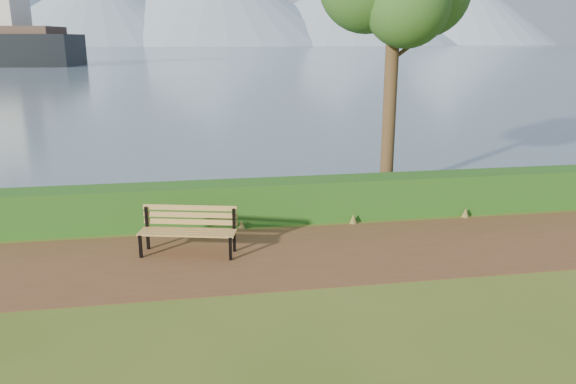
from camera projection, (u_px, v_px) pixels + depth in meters
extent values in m
plane|color=#495F1B|center=(305.00, 260.00, 11.34)|extent=(140.00, 140.00, 0.00)
cube|color=brown|center=(302.00, 254.00, 11.62)|extent=(40.00, 3.40, 0.01)
cube|color=#214D16|center=(284.00, 201.00, 13.67)|extent=(32.00, 0.85, 1.00)
cube|color=#495F76|center=(193.00, 48.00, 258.43)|extent=(700.00, 510.00, 0.00)
cone|color=#8195AC|center=(97.00, 8.00, 370.53)|extent=(160.00, 160.00, 48.00)
cone|color=#8195AC|center=(344.00, 9.00, 402.95)|extent=(170.00, 170.00, 50.00)
cone|color=#8195AC|center=(456.00, 5.00, 426.19)|extent=(150.00, 150.00, 58.00)
cone|color=#8195AC|center=(176.00, 20.00, 413.72)|extent=(120.00, 120.00, 35.00)
cone|color=#8195AC|center=(386.00, 18.00, 434.61)|extent=(130.00, 130.00, 40.00)
cube|color=black|center=(141.00, 246.00, 11.36)|extent=(0.07, 0.08, 0.49)
cube|color=black|center=(147.00, 228.00, 11.76)|extent=(0.07, 0.08, 0.94)
cube|color=black|center=(144.00, 233.00, 11.53)|extent=(0.19, 0.57, 0.05)
cube|color=black|center=(230.00, 249.00, 11.23)|extent=(0.07, 0.08, 0.49)
cube|color=black|center=(234.00, 230.00, 11.64)|extent=(0.07, 0.08, 0.94)
cube|color=black|center=(232.00, 235.00, 11.41)|extent=(0.19, 0.57, 0.05)
cube|color=olive|center=(185.00, 236.00, 11.26)|extent=(1.94, 0.57, 0.04)
cube|color=olive|center=(187.00, 233.00, 11.39)|extent=(1.94, 0.57, 0.04)
cube|color=olive|center=(188.00, 231.00, 11.53)|extent=(1.94, 0.57, 0.04)
cube|color=olive|center=(190.00, 229.00, 11.66)|extent=(1.94, 0.57, 0.04)
cube|color=olive|center=(190.00, 222.00, 11.69)|extent=(1.93, 0.52, 0.11)
cube|color=olive|center=(190.00, 215.00, 11.65)|extent=(1.93, 0.52, 0.11)
cube|color=olive|center=(190.00, 208.00, 11.61)|extent=(1.93, 0.52, 0.11)
cylinder|color=#3C2A18|center=(391.00, 76.00, 15.37)|extent=(0.37, 0.37, 6.63)
sphere|color=#1E4918|center=(407.00, 4.00, 14.24)|extent=(2.21, 2.21, 2.21)
cylinder|color=#3C2A18|center=(407.00, 48.00, 15.25)|extent=(0.97, 0.11, 0.72)
cylinder|color=#3C2A18|center=(379.00, 31.00, 15.08)|extent=(0.75, 0.35, 0.66)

